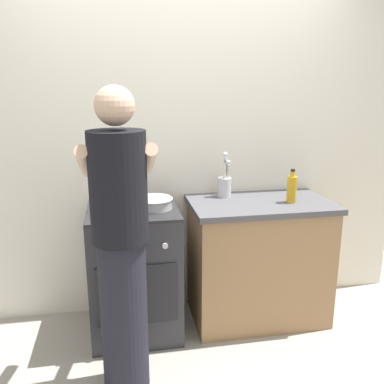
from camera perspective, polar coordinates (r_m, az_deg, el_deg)
ground at (r=3.07m, az=-0.54°, el=-19.02°), size 6.00×6.00×0.00m
back_wall at (r=3.12m, az=1.45°, el=6.32°), size 3.20×0.10×2.50m
countertop at (r=3.10m, az=9.13°, el=-9.26°), size 1.00×0.60×0.90m
stove_range at (r=2.94m, az=-7.92°, el=-10.65°), size 0.60×0.62×0.90m
pot at (r=2.73m, az=-11.18°, el=-1.51°), size 0.24×0.17×0.11m
mixing_bowl at (r=2.75m, az=-5.33°, el=-1.45°), size 0.26×0.26×0.07m
utensil_crock at (r=3.03m, az=4.52°, el=1.26°), size 0.10×0.10×0.33m
oil_bottle at (r=2.95m, az=13.62°, el=0.47°), size 0.07×0.07×0.24m
person at (r=2.25m, az=-9.78°, el=-7.48°), size 0.41×0.50×1.70m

